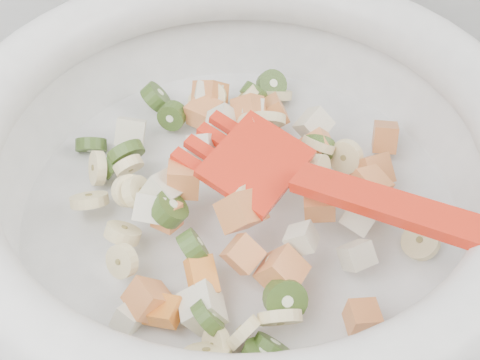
{
  "coord_description": "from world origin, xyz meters",
  "views": [
    {
      "loc": [
        0.13,
        1.19,
        1.3
      ],
      "look_at": [
        0.13,
        1.51,
        0.95
      ],
      "focal_mm": 50.0,
      "sensor_mm": 36.0,
      "label": 1
    }
  ],
  "objects": [
    {
      "name": "mixing_bowl",
      "position": [
        0.13,
        1.51,
        0.96
      ],
      "size": [
        0.43,
        0.41,
        0.12
      ],
      "color": "white",
      "rests_on": "counter"
    }
  ]
}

